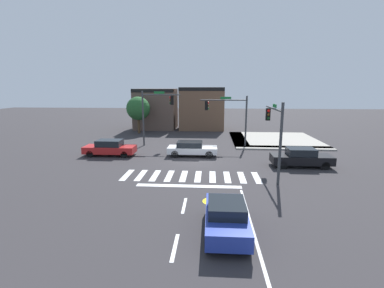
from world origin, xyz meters
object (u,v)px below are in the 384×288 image
at_px(car_black, 301,158).
at_px(roadside_tree, 138,109).
at_px(car_blue, 226,217).
at_px(car_red, 110,148).
at_px(traffic_signal_northwest, 156,108).
at_px(traffic_signal_southeast, 274,126).
at_px(car_white, 192,148).
at_px(traffic_signal_northeast, 228,112).

relative_size(car_black, roadside_tree, 0.94).
relative_size(car_blue, car_red, 0.89).
bearing_deg(car_red, car_black, -8.83).
relative_size(traffic_signal_northwest, traffic_signal_southeast, 1.10).
bearing_deg(car_black, car_blue, 58.86).
bearing_deg(car_blue, roadside_tree, 21.98).
relative_size(car_black, car_red, 1.01).
bearing_deg(traffic_signal_southeast, car_white, 49.22).
relative_size(car_blue, car_black, 0.88).
height_order(car_black, car_red, car_black).
bearing_deg(car_black, traffic_signal_southeast, 40.43).
distance_m(car_white, roadside_tree, 15.18).
bearing_deg(car_blue, traffic_signal_southeast, -23.89).
xyz_separation_m(traffic_signal_northeast, roadside_tree, (-11.67, 8.33, -0.34)).
height_order(traffic_signal_northwest, traffic_signal_northeast, traffic_signal_northwest).
height_order(traffic_signal_southeast, car_black, traffic_signal_southeast).
xyz_separation_m(car_white, car_blue, (2.43, -13.72, 0.05)).
relative_size(traffic_signal_northeast, car_blue, 1.30).
distance_m(traffic_signal_southeast, car_black, 4.66).
relative_size(traffic_signal_northeast, roadside_tree, 1.08).
bearing_deg(roadside_tree, car_blue, -68.02).
bearing_deg(traffic_signal_southeast, car_black, -49.57).
xyz_separation_m(traffic_signal_northeast, car_red, (-11.11, -4.54, -2.98)).
distance_m(car_white, car_red, 7.60).
distance_m(traffic_signal_northeast, roadside_tree, 14.34).
xyz_separation_m(car_black, car_red, (-16.55, 2.57, -0.01)).
bearing_deg(traffic_signal_northeast, car_white, 50.02).
xyz_separation_m(traffic_signal_northwest, car_white, (4.14, -4.37, -3.32)).
height_order(traffic_signal_northeast, car_black, traffic_signal_northeast).
relative_size(traffic_signal_northwest, car_white, 1.30).
bearing_deg(car_white, traffic_signal_southeast, -40.78).
height_order(traffic_signal_northeast, roadside_tree, traffic_signal_northeast).
height_order(traffic_signal_northwest, car_white, traffic_signal_northwest).
bearing_deg(traffic_signal_southeast, car_red, 70.20).
xyz_separation_m(car_black, roadside_tree, (-17.11, 15.44, 2.63)).
relative_size(traffic_signal_southeast, car_white, 1.18).
xyz_separation_m(traffic_signal_southeast, car_blue, (-3.73, -8.41, -2.86)).
bearing_deg(traffic_signal_northeast, car_black, 127.40).
height_order(traffic_signal_northwest, car_black, traffic_signal_northwest).
xyz_separation_m(traffic_signal_northwest, car_red, (-3.46, -4.73, -3.29)).
distance_m(car_white, car_blue, 13.94).
bearing_deg(car_white, car_red, -177.31).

